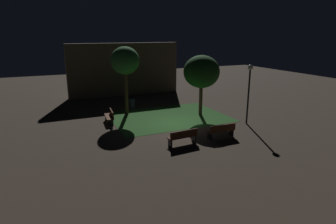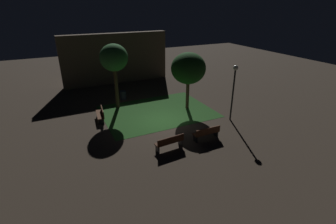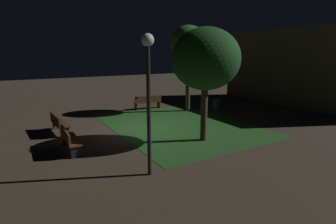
{
  "view_description": "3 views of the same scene",
  "coord_description": "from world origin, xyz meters",
  "px_view_note": "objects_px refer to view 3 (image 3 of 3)",
  "views": [
    {
      "loc": [
        -8.66,
        -17.99,
        6.27
      ],
      "look_at": [
        -0.3,
        0.61,
        0.74
      ],
      "focal_mm": 31.37,
      "sensor_mm": 36.0,
      "label": 1
    },
    {
      "loc": [
        -7.1,
        -15.42,
        8.12
      ],
      "look_at": [
        0.19,
        -0.41,
        0.82
      ],
      "focal_mm": 26.68,
      "sensor_mm": 36.0,
      "label": 2
    },
    {
      "loc": [
        11.43,
        -5.36,
        3.64
      ],
      "look_at": [
        0.3,
        1.11,
        0.77
      ],
      "focal_mm": 28.46,
      "sensor_mm": 36.0,
      "label": 3
    }
  ],
  "objects_px": {
    "tree_back_right": "(206,60)",
    "trash_bin": "(217,105)",
    "bench_back_row": "(58,123)",
    "bench_front_right": "(69,139)",
    "lamp_post_plaza_east": "(148,81)",
    "bench_near_trees": "(148,102)",
    "tree_tall_center": "(189,44)"
  },
  "relations": [
    {
      "from": "bench_back_row",
      "to": "tree_tall_center",
      "type": "bearing_deg",
      "value": 97.42
    },
    {
      "from": "bench_near_trees",
      "to": "trash_bin",
      "type": "relative_size",
      "value": 2.37
    },
    {
      "from": "bench_back_row",
      "to": "tree_tall_center",
      "type": "height_order",
      "value": "tree_tall_center"
    },
    {
      "from": "tree_tall_center",
      "to": "lamp_post_plaza_east",
      "type": "distance_m",
      "value": 9.4
    },
    {
      "from": "tree_back_right",
      "to": "lamp_post_plaza_east",
      "type": "relative_size",
      "value": 1.12
    },
    {
      "from": "tree_tall_center",
      "to": "bench_back_row",
      "type": "bearing_deg",
      "value": -82.58
    },
    {
      "from": "bench_near_trees",
      "to": "tree_back_right",
      "type": "distance_m",
      "value": 7.63
    },
    {
      "from": "bench_near_trees",
      "to": "trash_bin",
      "type": "distance_m",
      "value": 4.53
    },
    {
      "from": "tree_back_right",
      "to": "trash_bin",
      "type": "distance_m",
      "value": 6.79
    },
    {
      "from": "lamp_post_plaza_east",
      "to": "trash_bin",
      "type": "relative_size",
      "value": 5.36
    },
    {
      "from": "bench_back_row",
      "to": "lamp_post_plaza_east",
      "type": "height_order",
      "value": "lamp_post_plaza_east"
    },
    {
      "from": "tree_tall_center",
      "to": "tree_back_right",
      "type": "height_order",
      "value": "tree_tall_center"
    },
    {
      "from": "bench_near_trees",
      "to": "lamp_post_plaza_east",
      "type": "height_order",
      "value": "lamp_post_plaza_east"
    },
    {
      "from": "tree_back_right",
      "to": "trash_bin",
      "type": "height_order",
      "value": "tree_back_right"
    },
    {
      "from": "bench_front_right",
      "to": "trash_bin",
      "type": "relative_size",
      "value": 2.32
    },
    {
      "from": "bench_near_trees",
      "to": "trash_bin",
      "type": "height_order",
      "value": "bench_near_trees"
    },
    {
      "from": "bench_front_right",
      "to": "trash_bin",
      "type": "height_order",
      "value": "bench_front_right"
    },
    {
      "from": "bench_back_row",
      "to": "lamp_post_plaza_east",
      "type": "bearing_deg",
      "value": 16.11
    },
    {
      "from": "bench_back_row",
      "to": "bench_front_right",
      "type": "relative_size",
      "value": 1.02
    },
    {
      "from": "bench_front_right",
      "to": "tree_back_right",
      "type": "bearing_deg",
      "value": 73.64
    },
    {
      "from": "bench_front_right",
      "to": "bench_near_trees",
      "type": "relative_size",
      "value": 0.98
    },
    {
      "from": "lamp_post_plaza_east",
      "to": "trash_bin",
      "type": "xyz_separation_m",
      "value": [
        -6.04,
        7.8,
        -2.48
      ]
    },
    {
      "from": "bench_back_row",
      "to": "bench_near_trees",
      "type": "bearing_deg",
      "value": 115.58
    },
    {
      "from": "bench_front_right",
      "to": "bench_near_trees",
      "type": "bearing_deg",
      "value": 132.83
    },
    {
      "from": "bench_back_row",
      "to": "tree_back_right",
      "type": "bearing_deg",
      "value": 50.96
    },
    {
      "from": "bench_near_trees",
      "to": "bench_front_right",
      "type": "bearing_deg",
      "value": -47.17
    },
    {
      "from": "bench_near_trees",
      "to": "tree_back_right",
      "type": "relative_size",
      "value": 0.4
    },
    {
      "from": "tree_back_right",
      "to": "lamp_post_plaza_east",
      "type": "bearing_deg",
      "value": -62.35
    },
    {
      "from": "bench_back_row",
      "to": "tree_back_right",
      "type": "height_order",
      "value": "tree_back_right"
    },
    {
      "from": "tree_tall_center",
      "to": "trash_bin",
      "type": "xyz_separation_m",
      "value": [
        0.95,
        1.65,
        -3.75
      ]
    },
    {
      "from": "tree_back_right",
      "to": "trash_bin",
      "type": "relative_size",
      "value": 5.98
    },
    {
      "from": "trash_bin",
      "to": "tree_tall_center",
      "type": "bearing_deg",
      "value": -120.09
    }
  ]
}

